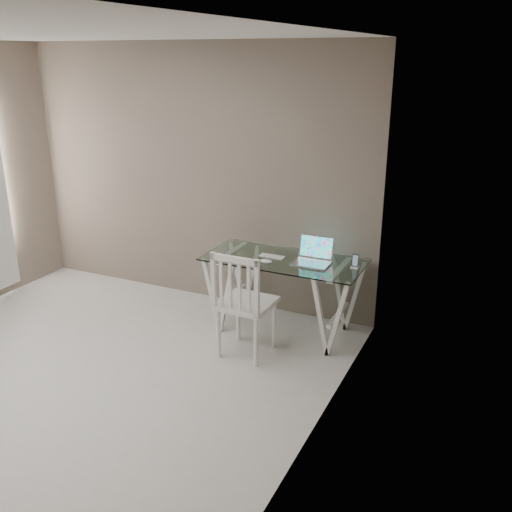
# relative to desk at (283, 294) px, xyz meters

# --- Properties ---
(room) EXTENTS (4.50, 4.52, 2.71)m
(room) POSITION_rel_desk_xyz_m (-1.26, -1.80, 1.33)
(room) COLOR #BBB8B4
(room) RESTS_ON ground
(desk) EXTENTS (1.50, 0.70, 0.75)m
(desk) POSITION_rel_desk_xyz_m (0.00, 0.00, 0.00)
(desk) COLOR silver
(desk) RESTS_ON ground
(chair) EXTENTS (0.47, 0.47, 1.00)m
(chair) POSITION_rel_desk_xyz_m (-0.13, -0.63, 0.17)
(chair) COLOR silver
(chair) RESTS_ON ground
(laptop) EXTENTS (0.34, 0.29, 0.24)m
(laptop) POSITION_rel_desk_xyz_m (0.28, 0.03, 0.42)
(laptop) COLOR #B4B3B8
(laptop) RESTS_ON desk
(keyboard) EXTENTS (0.26, 0.11, 0.01)m
(keyboard) POSITION_rel_desk_xyz_m (-0.13, 0.01, 0.37)
(keyboard) COLOR silver
(keyboard) RESTS_ON desk
(mouse) EXTENTS (0.12, 0.07, 0.04)m
(mouse) POSITION_rel_desk_xyz_m (-0.11, -0.17, 0.38)
(mouse) COLOR white
(mouse) RESTS_ON desk
(phone_dock) EXTENTS (0.07, 0.07, 0.13)m
(phone_dock) POSITION_rel_desk_xyz_m (0.67, 0.05, 0.40)
(phone_dock) COLOR white
(phone_dock) RESTS_ON desk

